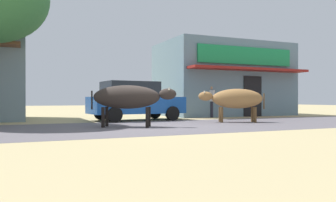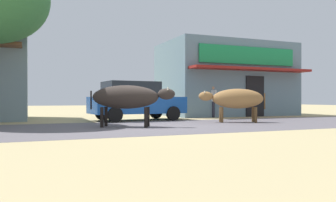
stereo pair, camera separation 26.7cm
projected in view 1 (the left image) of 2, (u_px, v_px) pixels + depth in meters
ground at (151, 127)px, 11.09m from camera, size 80.00×80.00×0.00m
asphalt_road at (151, 127)px, 11.09m from camera, size 72.00×5.42×0.00m
storefront_right_club at (223, 80)px, 19.57m from camera, size 7.11×5.24×4.03m
parked_hatchback_car at (135, 101)px, 14.47m from camera, size 4.10×2.16×1.64m
cow_near_brown at (128, 97)px, 10.99m from camera, size 2.64×1.66×1.35m
cow_far_dark at (236, 99)px, 13.28m from camera, size 2.48×1.44×1.31m
pedestrian_by_shop at (211, 99)px, 16.87m from camera, size 0.47×0.61×1.56m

